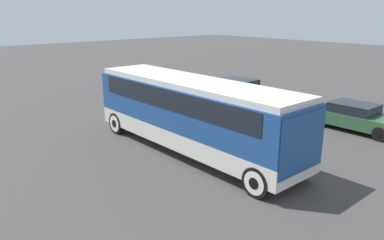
{
  "coord_description": "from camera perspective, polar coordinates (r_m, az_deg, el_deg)",
  "views": [
    {
      "loc": [
        11.41,
        -9.97,
        5.82
      ],
      "look_at": [
        0.0,
        0.0,
        1.41
      ],
      "focal_mm": 35.0,
      "sensor_mm": 36.0,
      "label": 1
    }
  ],
  "objects": [
    {
      "name": "parked_car_near",
      "position": [
        25.54,
        7.36,
        4.59
      ],
      "size": [
        4.63,
        1.78,
        1.48
      ],
      "color": "silver",
      "rests_on": "ground_plane"
    },
    {
      "name": "tour_bus",
      "position": [
        15.58,
        0.23,
        1.61
      ],
      "size": [
        10.66,
        2.61,
        3.13
      ],
      "color": "silver",
      "rests_on": "ground_plane"
    },
    {
      "name": "ground_plane",
      "position": [
        16.23,
        -0.0,
        -4.78
      ],
      "size": [
        120.0,
        120.0,
        0.0
      ],
      "primitive_type": "plane",
      "color": "#423F3D"
    },
    {
      "name": "parked_car_mid",
      "position": [
        20.68,
        23.65,
        0.48
      ],
      "size": [
        4.09,
        1.93,
        1.37
      ],
      "color": "#2D5638",
      "rests_on": "ground_plane"
    }
  ]
}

